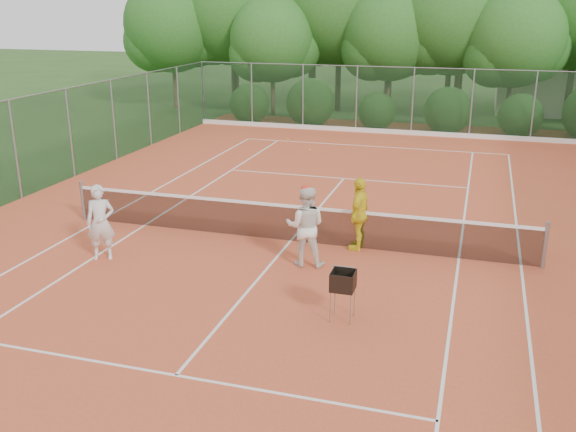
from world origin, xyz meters
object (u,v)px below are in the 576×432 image
object	(u,v)px
player_white	(101,222)
player_yellow	(359,214)
player_center_grp	(306,226)
ball_hopper	(343,282)

from	to	relation	value
player_white	player_yellow	bearing A→B (deg)	-2.02
player_white	player_center_grp	size ratio (longest dim) A/B	0.94
player_yellow	ball_hopper	world-z (taller)	player_yellow
player_white	player_yellow	xyz separation A→B (m)	(5.59, 2.36, 0.01)
player_center_grp	ball_hopper	distance (m)	2.76
player_center_grp	player_yellow	xyz separation A→B (m)	(0.97, 1.36, -0.04)
player_center_grp	player_white	bearing A→B (deg)	-167.81
player_yellow	player_white	bearing A→B (deg)	-60.31
player_center_grp	ball_hopper	size ratio (longest dim) A/B	1.94
player_center_grp	player_yellow	distance (m)	1.67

